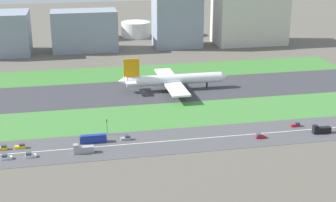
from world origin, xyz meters
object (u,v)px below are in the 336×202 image
at_px(fuel_tank_centre, 136,29).
at_px(airliner, 172,80).
at_px(car_2, 2,148).
at_px(car_0, 126,138).
at_px(car_4, 30,155).
at_px(fuel_tank_west, 97,28).
at_px(hangar_building, 85,31).
at_px(office_tower, 177,12).
at_px(car_3, 296,125).
at_px(truck_0, 321,130).
at_px(fuel_tank_east, 176,27).
at_px(terminal_building, 0,33).
at_px(car_5, 21,146).
at_px(traffic_light, 107,126).
at_px(car_1, 6,157).
at_px(truck_1, 83,149).
at_px(cargo_warehouse, 249,20).
at_px(bus_0, 93,139).
at_px(car_6, 260,136).

bearing_deg(fuel_tank_centre, airliner, -90.41).
bearing_deg(car_2, car_0, 0.00).
xyz_separation_m(car_4, fuel_tank_west, (42.53, 237.00, 7.79)).
xyz_separation_m(hangar_building, office_tower, (73.09, 0.00, 12.17)).
bearing_deg(fuel_tank_west, car_3, -70.88).
height_order(truck_0, fuel_tank_east, fuel_tank_east).
bearing_deg(terminal_building, car_5, -81.52).
height_order(terminal_building, fuel_tank_east, terminal_building).
relative_size(car_2, fuel_tank_east, 0.21).
bearing_deg(terminal_building, traffic_light, -69.66).
relative_size(car_1, car_0, 1.00).
height_order(car_1, fuel_tank_east, fuel_tank_east).
bearing_deg(fuel_tank_east, car_1, -117.21).
bearing_deg(truck_0, traffic_light, -10.62).
xyz_separation_m(terminal_building, fuel_tank_east, (144.06, 45.00, -8.46)).
relative_size(car_5, terminal_building, 0.10).
relative_size(truck_0, truck_1, 1.00).
xyz_separation_m(car_4, truck_0, (128.87, -0.00, 0.75)).
bearing_deg(truck_0, cargo_warehouse, -100.52).
bearing_deg(car_4, car_5, -65.61).
distance_m(truck_1, terminal_building, 199.68).
bearing_deg(car_5, bus_0, -0.00).
height_order(airliner, fuel_tank_east, airliner).
relative_size(office_tower, fuel_tank_east, 2.63).
relative_size(airliner, office_tower, 1.18).
relative_size(car_6, car_0, 1.00).
distance_m(car_3, car_2, 133.17).
bearing_deg(car_2, truck_1, -16.72).
bearing_deg(car_6, fuel_tank_west, -76.51).
bearing_deg(car_3, hangar_building, 116.47).
xyz_separation_m(bus_0, cargo_warehouse, (138.38, 182.00, 17.77)).
bearing_deg(fuel_tank_centre, car_5, -109.66).
distance_m(truck_0, hangar_building, 216.12).
xyz_separation_m(car_6, car_2, (-111.34, 10.00, 0.00)).
relative_size(car_5, hangar_building, 0.09).
relative_size(car_6, traffic_light, 0.61).
relative_size(airliner, terminal_building, 1.51).
xyz_separation_m(truck_0, hangar_building, (-98.25, 192.00, 13.81)).
distance_m(car_1, cargo_warehouse, 259.77).
height_order(car_6, hangar_building, hangar_building).
distance_m(car_4, fuel_tank_west, 240.91).
distance_m(car_6, traffic_light, 69.00).
distance_m(car_3, fuel_tank_east, 227.26).
distance_m(airliner, car_5, 105.11).
xyz_separation_m(truck_1, office_tower, (82.36, 192.00, 25.98)).
relative_size(hangar_building, fuel_tank_east, 2.36).
distance_m(car_3, car_0, 80.70).
bearing_deg(car_3, car_2, 180.00).
relative_size(airliner, truck_1, 7.74).
height_order(truck_1, fuel_tank_west, fuel_tank_west).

